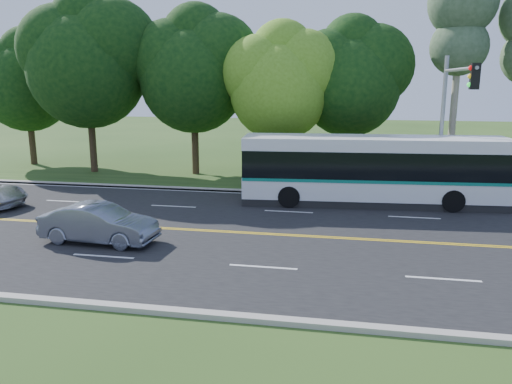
# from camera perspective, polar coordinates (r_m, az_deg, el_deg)

# --- Properties ---
(ground) EXTENTS (120.00, 120.00, 0.00)m
(ground) POSITION_cam_1_polar(r_m,az_deg,el_deg) (19.35, 4.01, -5.00)
(ground) COLOR #274617
(ground) RESTS_ON ground
(road) EXTENTS (60.00, 14.00, 0.02)m
(road) POSITION_cam_1_polar(r_m,az_deg,el_deg) (19.35, 4.01, -4.97)
(road) COLOR black
(road) RESTS_ON ground
(curb_north) EXTENTS (60.00, 0.30, 0.15)m
(curb_north) POSITION_cam_1_polar(r_m,az_deg,el_deg) (26.21, 5.77, -0.16)
(curb_north) COLOR #A7A297
(curb_north) RESTS_ON ground
(curb_south) EXTENTS (60.00, 0.30, 0.15)m
(curb_south) POSITION_cam_1_polar(r_m,az_deg,el_deg) (12.75, 0.27, -14.32)
(curb_south) COLOR #A7A297
(curb_south) RESTS_ON ground
(grass_verge) EXTENTS (60.00, 4.00, 0.10)m
(grass_verge) POSITION_cam_1_polar(r_m,az_deg,el_deg) (28.02, 6.08, 0.61)
(grass_verge) COLOR #274617
(grass_verge) RESTS_ON ground
(lane_markings) EXTENTS (57.60, 13.82, 0.00)m
(lane_markings) POSITION_cam_1_polar(r_m,az_deg,el_deg) (19.35, 3.73, -4.92)
(lane_markings) COLOR gold
(lane_markings) RESTS_ON road
(tree_row) EXTENTS (44.70, 9.10, 13.84)m
(tree_row) POSITION_cam_1_polar(r_m,az_deg,el_deg) (31.31, -2.90, 14.23)
(tree_row) COLOR black
(tree_row) RESTS_ON ground
(bougainvillea_hedge) EXTENTS (9.50, 2.25, 1.50)m
(bougainvillea_hedge) POSITION_cam_1_polar(r_m,az_deg,el_deg) (27.48, 21.08, 1.01)
(bougainvillea_hedge) COLOR maroon
(bougainvillea_hedge) RESTS_ON ground
(traffic_signal) EXTENTS (0.42, 6.10, 7.00)m
(traffic_signal) POSITION_cam_1_polar(r_m,az_deg,el_deg) (24.19, 21.37, 8.99)
(traffic_signal) COLOR gray
(traffic_signal) RESTS_ON ground
(transit_bus) EXTENTS (12.50, 3.53, 3.23)m
(transit_bus) POSITION_cam_1_polar(r_m,az_deg,el_deg) (24.49, 13.19, 2.35)
(transit_bus) COLOR white
(transit_bus) RESTS_ON road
(sedan) EXTENTS (4.38, 1.78, 1.41)m
(sedan) POSITION_cam_1_polar(r_m,az_deg,el_deg) (19.18, -17.51, -3.47)
(sedan) COLOR slate
(sedan) RESTS_ON road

